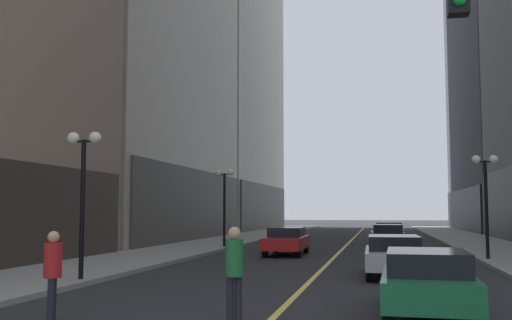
{
  "coord_description": "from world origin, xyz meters",
  "views": [
    {
      "loc": [
        2.12,
        -5.59,
        2.11
      ],
      "look_at": [
        -4.52,
        26.2,
        4.89
      ],
      "focal_mm": 41.86,
      "sensor_mm": 36.0,
      "label": 1
    }
  ],
  "objects_px": {
    "car_red": "(287,240)",
    "pedestrian_in_red_jacket": "(53,269)",
    "car_green": "(427,280)",
    "street_lamp_left_far": "(224,190)",
    "street_lamp_right_mid": "(486,183)",
    "car_black": "(387,235)",
    "car_yellow": "(389,231)",
    "street_lamp_left_near": "(83,172)",
    "pedestrian_in_green_parka": "(234,267)",
    "car_silver": "(394,254)"
  },
  "relations": [
    {
      "from": "pedestrian_in_green_parka",
      "to": "street_lamp_right_mid",
      "type": "height_order",
      "value": "street_lamp_right_mid"
    },
    {
      "from": "car_silver",
      "to": "street_lamp_right_mid",
      "type": "height_order",
      "value": "street_lamp_right_mid"
    },
    {
      "from": "pedestrian_in_red_jacket",
      "to": "car_red",
      "type": "bearing_deg",
      "value": 84.61
    },
    {
      "from": "pedestrian_in_red_jacket",
      "to": "car_yellow",
      "type": "bearing_deg",
      "value": 78.54
    },
    {
      "from": "car_green",
      "to": "car_red",
      "type": "bearing_deg",
      "value": 108.48
    },
    {
      "from": "car_black",
      "to": "street_lamp_left_near",
      "type": "bearing_deg",
      "value": -113.55
    },
    {
      "from": "car_yellow",
      "to": "street_lamp_left_near",
      "type": "distance_m",
      "value": 29.09
    },
    {
      "from": "car_silver",
      "to": "pedestrian_in_green_parka",
      "type": "relative_size",
      "value": 2.46
    },
    {
      "from": "car_silver",
      "to": "street_lamp_right_mid",
      "type": "xyz_separation_m",
      "value": [
        3.89,
        6.23,
        2.54
      ]
    },
    {
      "from": "car_green",
      "to": "car_black",
      "type": "bearing_deg",
      "value": 91.33
    },
    {
      "from": "car_yellow",
      "to": "car_red",
      "type": "bearing_deg",
      "value": -108.46
    },
    {
      "from": "car_black",
      "to": "street_lamp_left_near",
      "type": "distance_m",
      "value": 22.32
    },
    {
      "from": "car_black",
      "to": "street_lamp_right_mid",
      "type": "xyz_separation_m",
      "value": [
        3.94,
        -10.2,
        2.54
      ]
    },
    {
      "from": "pedestrian_in_red_jacket",
      "to": "street_lamp_right_mid",
      "type": "relative_size",
      "value": 0.39
    },
    {
      "from": "car_red",
      "to": "car_black",
      "type": "bearing_deg",
      "value": 58.16
    },
    {
      "from": "car_yellow",
      "to": "street_lamp_right_mid",
      "type": "relative_size",
      "value": 1.05
    },
    {
      "from": "car_silver",
      "to": "car_red",
      "type": "xyz_separation_m",
      "value": [
        -4.85,
        8.7,
        0.0
      ]
    },
    {
      "from": "car_black",
      "to": "pedestrian_in_red_jacket",
      "type": "xyz_separation_m",
      "value": [
        -6.51,
        -25.84,
        0.29
      ]
    },
    {
      "from": "street_lamp_right_mid",
      "to": "street_lamp_left_far",
      "type": "bearing_deg",
      "value": 154.76
    },
    {
      "from": "car_silver",
      "to": "pedestrian_in_red_jacket",
      "type": "bearing_deg",
      "value": -124.89
    },
    {
      "from": "pedestrian_in_green_parka",
      "to": "car_red",
      "type": "bearing_deg",
      "value": 95.67
    },
    {
      "from": "street_lamp_left_far",
      "to": "car_silver",
      "type": "bearing_deg",
      "value": -54.02
    },
    {
      "from": "car_red",
      "to": "pedestrian_in_red_jacket",
      "type": "bearing_deg",
      "value": -95.39
    },
    {
      "from": "car_black",
      "to": "pedestrian_in_green_parka",
      "type": "distance_m",
      "value": 25.51
    },
    {
      "from": "car_yellow",
      "to": "pedestrian_in_red_jacket",
      "type": "relative_size",
      "value": 2.7
    },
    {
      "from": "pedestrian_in_red_jacket",
      "to": "street_lamp_right_mid",
      "type": "bearing_deg",
      "value": 56.24
    },
    {
      "from": "street_lamp_left_near",
      "to": "pedestrian_in_green_parka",
      "type": "bearing_deg",
      "value": -40.73
    },
    {
      "from": "car_green",
      "to": "street_lamp_left_far",
      "type": "distance_m",
      "value": 21.88
    },
    {
      "from": "street_lamp_left_near",
      "to": "street_lamp_right_mid",
      "type": "relative_size",
      "value": 1.0
    },
    {
      "from": "pedestrian_in_red_jacket",
      "to": "street_lamp_left_far",
      "type": "relative_size",
      "value": 0.39
    },
    {
      "from": "car_yellow",
      "to": "street_lamp_right_mid",
      "type": "distance_m",
      "value": 17.99
    },
    {
      "from": "street_lamp_left_near",
      "to": "pedestrian_in_red_jacket",
      "type": "bearing_deg",
      "value": -66.96
    },
    {
      "from": "car_green",
      "to": "street_lamp_left_far",
      "type": "bearing_deg",
      "value": 115.66
    },
    {
      "from": "car_green",
      "to": "car_red",
      "type": "height_order",
      "value": "same"
    },
    {
      "from": "car_silver",
      "to": "car_red",
      "type": "relative_size",
      "value": 0.97
    },
    {
      "from": "pedestrian_in_green_parka",
      "to": "street_lamp_left_near",
      "type": "relative_size",
      "value": 0.41
    },
    {
      "from": "car_green",
      "to": "pedestrian_in_red_jacket",
      "type": "xyz_separation_m",
      "value": [
        -7.07,
        -2.08,
        0.29
      ]
    },
    {
      "from": "pedestrian_in_red_jacket",
      "to": "street_lamp_right_mid",
      "type": "height_order",
      "value": "street_lamp_right_mid"
    },
    {
      "from": "pedestrian_in_red_jacket",
      "to": "street_lamp_right_mid",
      "type": "xyz_separation_m",
      "value": [
        10.45,
        15.64,
        2.25
      ]
    },
    {
      "from": "car_red",
      "to": "pedestrian_in_red_jacket",
      "type": "height_order",
      "value": "pedestrian_in_red_jacket"
    },
    {
      "from": "car_red",
      "to": "car_black",
      "type": "xyz_separation_m",
      "value": [
        4.8,
        7.74,
        -0.0
      ]
    },
    {
      "from": "car_yellow",
      "to": "pedestrian_in_green_parka",
      "type": "xyz_separation_m",
      "value": [
        -3.24,
        -32.53,
        0.34
      ]
    },
    {
      "from": "car_green",
      "to": "street_lamp_left_near",
      "type": "height_order",
      "value": "street_lamp_left_near"
    },
    {
      "from": "car_red",
      "to": "car_silver",
      "type": "bearing_deg",
      "value": -60.86
    },
    {
      "from": "car_black",
      "to": "car_yellow",
      "type": "bearing_deg",
      "value": 88.53
    },
    {
      "from": "pedestrian_in_green_parka",
      "to": "street_lamp_right_mid",
      "type": "bearing_deg",
      "value": 65.16
    },
    {
      "from": "car_green",
      "to": "pedestrian_in_red_jacket",
      "type": "bearing_deg",
      "value": -163.57
    },
    {
      "from": "car_silver",
      "to": "car_yellow",
      "type": "xyz_separation_m",
      "value": [
        0.14,
        23.64,
        0.0
      ]
    },
    {
      "from": "car_green",
      "to": "car_yellow",
      "type": "height_order",
      "value": "same"
    },
    {
      "from": "car_green",
      "to": "street_lamp_right_mid",
      "type": "bearing_deg",
      "value": 75.96
    }
  ]
}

